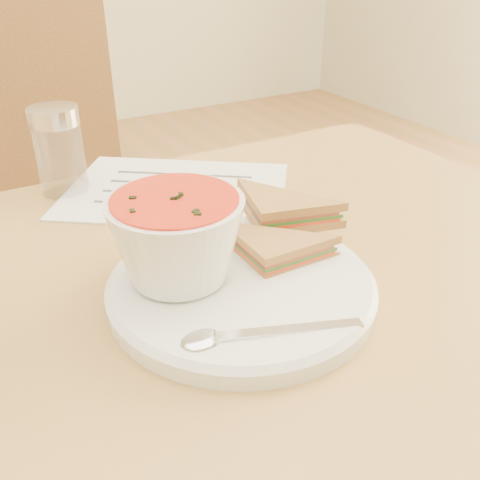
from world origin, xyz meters
TOP-DOWN VIEW (x-y plane):
  - chair_far at (-0.09, 0.62)m, footprint 0.49×0.49m
  - plate at (0.02, -0.03)m, footprint 0.32×0.32m
  - soup_bowl at (-0.03, -0.01)m, footprint 0.13×0.13m
  - sandwich_half_a at (0.04, -0.05)m, footprint 0.09×0.09m
  - sandwich_half_b at (0.07, 0.01)m, footprint 0.12×0.12m
  - spoon at (-0.00, -0.12)m, footprint 0.19×0.10m
  - paper_menu at (0.07, 0.23)m, footprint 0.38×0.36m
  - condiment_shaker at (-0.07, 0.31)m, footprint 0.08×0.08m

SIDE VIEW (x-z plane):
  - chair_far at x=-0.09m, z-range 0.00..1.00m
  - paper_menu at x=0.07m, z-range 0.75..0.75m
  - plate at x=0.02m, z-range 0.75..0.77m
  - spoon at x=0.00m, z-range 0.77..0.78m
  - sandwich_half_a at x=0.04m, z-range 0.77..0.79m
  - sandwich_half_b at x=0.07m, z-range 0.78..0.81m
  - condiment_shaker at x=-0.07m, z-range 0.75..0.87m
  - soup_bowl at x=-0.03m, z-range 0.77..0.86m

